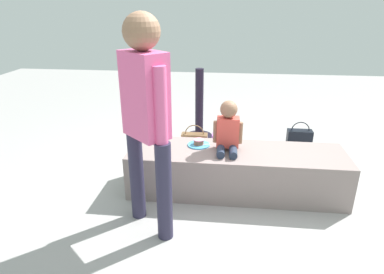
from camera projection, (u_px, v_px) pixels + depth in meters
ground_plane at (235, 190)px, 3.34m from camera, size 12.00×12.00×0.00m
concrete_ledge at (236, 171)px, 3.26m from camera, size 2.07×0.60×0.43m
child_seated at (228, 129)px, 3.12m from camera, size 0.28×0.32×0.48m
adult_standing at (146, 109)px, 2.44m from camera, size 0.41×0.39×1.70m
cake_plate at (199, 143)px, 3.30m from camera, size 0.22×0.22×0.07m
gift_bag at (222, 147)px, 3.95m from camera, size 0.23×0.12×0.36m
railing_post at (199, 114)px, 4.52m from camera, size 0.36×0.36×0.96m
water_bottle_near_gift at (196, 159)px, 3.79m from camera, size 0.07×0.07×0.20m
water_bottle_far_side at (313, 165)px, 3.65m from camera, size 0.07×0.07×0.21m
party_cup_red at (291, 158)px, 3.92m from camera, size 0.09×0.09×0.10m
cake_box_white at (169, 156)px, 3.95m from camera, size 0.38×0.38×0.12m
handbag_black_leather at (300, 137)px, 4.41m from camera, size 0.32×0.14×0.31m
handbag_brown_canvas at (194, 142)px, 4.15m from camera, size 0.32×0.13×0.36m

